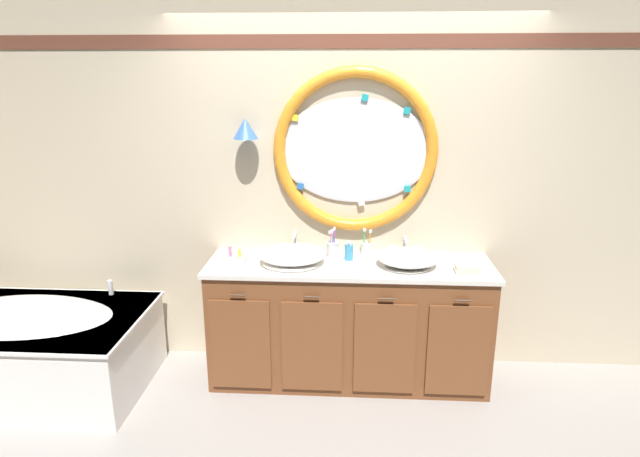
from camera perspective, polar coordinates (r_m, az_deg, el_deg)
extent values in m
plane|color=gray|center=(3.80, 2.84, -17.59)|extent=(14.00, 14.00, 0.00)
cube|color=beige|center=(3.84, 3.22, 3.94)|extent=(6.40, 0.08, 2.60)
cube|color=brown|center=(3.71, 3.47, 19.37)|extent=(6.27, 0.01, 0.09)
ellipsoid|color=silver|center=(3.73, 3.79, 8.26)|extent=(1.06, 0.02, 0.73)
torus|color=orange|center=(3.73, 3.79, 8.25)|extent=(1.14, 0.08, 1.14)
cube|color=#2866B7|center=(3.76, 11.95, 7.83)|extent=(0.05, 0.01, 0.05)
cube|color=teal|center=(3.71, 9.31, 12.33)|extent=(0.05, 0.01, 0.05)
cube|color=teal|center=(3.69, 4.82, 13.78)|extent=(0.05, 0.01, 0.05)
cube|color=yellow|center=(3.71, -2.68, 11.75)|extent=(0.05, 0.01, 0.05)
cube|color=orange|center=(3.75, -4.40, 8.22)|extent=(0.05, 0.01, 0.05)
cube|color=#2866B7|center=(3.78, -2.13, 4.54)|extent=(0.05, 0.01, 0.05)
cube|color=silver|center=(3.78, 4.45, 2.80)|extent=(0.05, 0.01, 0.05)
cube|color=teal|center=(3.78, 9.34, 4.20)|extent=(0.05, 0.01, 0.05)
cylinder|color=#4C3823|center=(3.75, -7.84, 10.93)|extent=(0.02, 0.09, 0.02)
cone|color=blue|center=(3.70, -7.98, 10.54)|extent=(0.17, 0.17, 0.14)
cube|color=brown|center=(3.83, 3.06, -10.05)|extent=(1.91, 0.55, 0.84)
cube|color=silver|center=(3.66, 3.16, -3.92)|extent=(1.95, 0.58, 0.03)
cube|color=silver|center=(3.93, 3.17, -3.63)|extent=(1.91, 0.02, 0.11)
cube|color=brown|center=(3.67, -8.51, -12.20)|extent=(0.40, 0.02, 0.64)
cylinder|color=#422D1E|center=(3.50, -8.79, -7.09)|extent=(0.10, 0.01, 0.01)
cube|color=brown|center=(3.61, -0.88, -12.55)|extent=(0.40, 0.02, 0.64)
cylinder|color=#422D1E|center=(3.44, -0.92, -7.36)|extent=(0.10, 0.01, 0.01)
cube|color=brown|center=(3.61, 6.90, -12.68)|extent=(0.40, 0.02, 0.64)
cylinder|color=#422D1E|center=(3.44, 7.11, -7.49)|extent=(0.10, 0.01, 0.01)
cube|color=brown|center=(3.67, 14.54, -12.59)|extent=(0.40, 0.02, 0.64)
cylinder|color=#422D1E|center=(3.50, 15.00, -7.48)|extent=(0.10, 0.01, 0.01)
cube|color=white|center=(4.27, -28.76, -11.55)|extent=(1.59, 0.93, 0.54)
ellipsoid|color=white|center=(4.18, -29.17, -8.86)|extent=(1.31, 0.73, 0.28)
cube|color=white|center=(4.16, -29.25, -8.36)|extent=(1.62, 0.96, 0.02)
cylinder|color=silver|center=(4.26, -21.48, -5.89)|extent=(0.04, 0.04, 0.11)
cylinder|color=silver|center=(4.18, -29.17, -8.86)|extent=(0.04, 0.04, 0.01)
ellipsoid|color=white|center=(3.63, -2.99, -2.81)|extent=(0.43, 0.30, 0.12)
torus|color=white|center=(3.63, -2.99, -2.76)|extent=(0.45, 0.45, 0.02)
cylinder|color=silver|center=(3.63, -2.99, -2.76)|extent=(0.03, 0.03, 0.01)
ellipsoid|color=white|center=(3.63, 9.34, -3.10)|extent=(0.39, 0.33, 0.11)
torus|color=white|center=(3.63, 9.34, -3.05)|extent=(0.41, 0.41, 0.02)
cylinder|color=silver|center=(3.63, 9.34, -3.05)|extent=(0.03, 0.03, 0.01)
cylinder|color=silver|center=(3.86, -2.61, -2.44)|extent=(0.05, 0.05, 0.02)
cylinder|color=silver|center=(3.83, -2.62, -1.37)|extent=(0.02, 0.02, 0.13)
sphere|color=silver|center=(3.82, -2.64, -0.42)|extent=(0.03, 0.03, 0.03)
cylinder|color=silver|center=(3.76, -2.73, -0.69)|extent=(0.02, 0.12, 0.02)
cylinder|color=silver|center=(3.86, -3.73, -2.14)|extent=(0.04, 0.04, 0.06)
cylinder|color=silver|center=(3.85, -1.50, -2.18)|extent=(0.04, 0.04, 0.06)
cube|color=silver|center=(3.85, -3.73, -1.66)|extent=(0.05, 0.01, 0.01)
cube|color=silver|center=(3.83, -1.50, -1.70)|extent=(0.05, 0.01, 0.01)
cylinder|color=silver|center=(3.86, 8.98, -2.64)|extent=(0.05, 0.05, 0.02)
cylinder|color=silver|center=(3.84, 9.02, -1.71)|extent=(0.02, 0.02, 0.11)
sphere|color=silver|center=(3.82, 9.06, -0.92)|extent=(0.03, 0.03, 0.03)
cylinder|color=silver|center=(3.77, 9.14, -1.16)|extent=(0.02, 0.11, 0.02)
cylinder|color=silver|center=(3.84, 7.79, -2.34)|extent=(0.04, 0.04, 0.06)
cylinder|color=silver|center=(3.86, 10.20, -2.37)|extent=(0.04, 0.04, 0.06)
cube|color=silver|center=(3.83, 7.81, -1.86)|extent=(0.05, 0.01, 0.01)
cube|color=silver|center=(3.85, 10.22, -1.89)|extent=(0.05, 0.01, 0.01)
cylinder|color=silver|center=(3.77, 1.35, -2.27)|extent=(0.09, 0.09, 0.10)
torus|color=silver|center=(3.75, 1.35, -1.54)|extent=(0.09, 0.09, 0.01)
cylinder|color=purple|center=(3.75, 1.55, -1.52)|extent=(0.02, 0.02, 0.18)
cube|color=white|center=(3.72, 1.56, -0.03)|extent=(0.02, 0.02, 0.02)
cylinder|color=#19ADB2|center=(3.76, 1.29, -1.61)|extent=(0.04, 0.02, 0.16)
cube|color=white|center=(3.74, 1.30, -0.28)|extent=(0.02, 0.02, 0.02)
cylinder|color=pink|center=(3.73, 1.07, -1.73)|extent=(0.04, 0.03, 0.16)
cube|color=white|center=(3.71, 1.08, -0.38)|extent=(0.02, 0.02, 0.03)
cylinder|color=white|center=(3.80, 5.02, -2.23)|extent=(0.08, 0.08, 0.09)
torus|color=white|center=(3.79, 5.04, -1.60)|extent=(0.09, 0.09, 0.01)
cylinder|color=orange|center=(3.79, 5.38, -1.60)|extent=(0.02, 0.02, 0.16)
cube|color=white|center=(3.76, 5.41, -0.31)|extent=(0.02, 0.02, 0.02)
cylinder|color=green|center=(3.79, 4.75, -1.49)|extent=(0.03, 0.04, 0.16)
cube|color=white|center=(3.76, 4.78, -0.13)|extent=(0.02, 0.02, 0.03)
cylinder|color=#388EBC|center=(3.70, 3.17, -2.55)|extent=(0.06, 0.06, 0.11)
cylinder|color=silver|center=(3.68, 3.18, -1.59)|extent=(0.04, 0.04, 0.02)
cylinder|color=silver|center=(3.66, 3.18, -1.46)|extent=(0.01, 0.04, 0.01)
cube|color=beige|center=(3.60, 15.49, -4.38)|extent=(0.17, 0.11, 0.02)
cube|color=beige|center=(3.60, 15.52, -4.03)|extent=(0.16, 0.10, 0.02)
cube|color=beige|center=(3.69, -9.05, -3.31)|extent=(0.14, 0.10, 0.04)
cylinder|color=pink|center=(3.68, -9.58, -2.44)|extent=(0.02, 0.02, 0.07)
cylinder|color=yellow|center=(3.67, -8.60, -2.61)|extent=(0.02, 0.02, 0.05)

